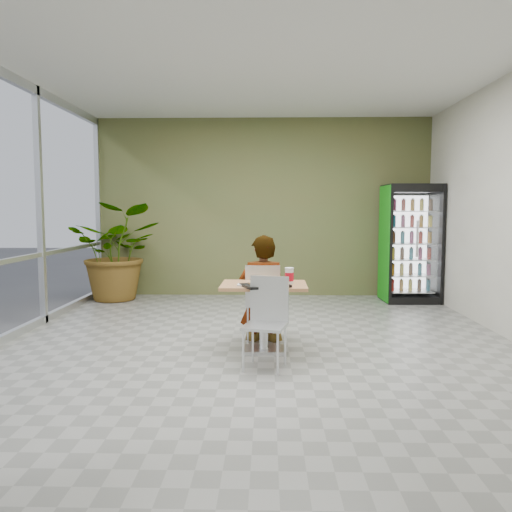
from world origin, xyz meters
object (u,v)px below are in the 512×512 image
object	(u,v)px
dining_table	(264,303)
beverage_fridge	(410,243)
chair_far	(263,296)
cafeteria_tray	(265,285)
seated_woman	(263,300)
soda_cup	(289,276)
chair_near	(267,314)
potted_plant	(118,252)

from	to	relation	value
dining_table	beverage_fridge	distance (m)	3.98
chair_far	beverage_fridge	xyz separation A→B (m)	(2.48, 2.67, 0.46)
dining_table	cafeteria_tray	size ratio (longest dim) A/B	2.03
seated_woman	soda_cup	world-z (taller)	seated_woman
chair_near	soda_cup	bearing A→B (deg)	79.43
dining_table	chair_far	bearing A→B (deg)	92.04
chair_far	soda_cup	world-z (taller)	soda_cup
soda_cup	cafeteria_tray	distance (m)	0.34
chair_near	seated_woman	distance (m)	1.00
beverage_fridge	chair_far	bearing A→B (deg)	-134.50
seated_woman	cafeteria_tray	bearing A→B (deg)	93.20
dining_table	potted_plant	world-z (taller)	potted_plant
chair_near	chair_far	bearing A→B (deg)	107.05
beverage_fridge	dining_table	bearing A→B (deg)	-130.08
dining_table	potted_plant	xyz separation A→B (m)	(-2.55, 3.14, 0.30)
dining_table	potted_plant	size ratio (longest dim) A/B	0.56
soda_cup	cafeteria_tray	xyz separation A→B (m)	(-0.26, -0.22, -0.07)
potted_plant	chair_near	bearing A→B (deg)	-54.77
soda_cup	seated_woman	bearing A→B (deg)	122.01
cafeteria_tray	beverage_fridge	xyz separation A→B (m)	(2.44, 3.30, 0.23)
seated_woman	potted_plant	bearing A→B (deg)	-45.97
dining_table	seated_woman	world-z (taller)	seated_woman
dining_table	seated_woman	xyz separation A→B (m)	(-0.01, 0.48, -0.05)
beverage_fridge	potted_plant	distance (m)	5.01
chair_far	potted_plant	size ratio (longest dim) A/B	0.55
soda_cup	potted_plant	size ratio (longest dim) A/B	0.11
dining_table	cafeteria_tray	world-z (taller)	cafeteria_tray
chair_near	potted_plant	bearing A→B (deg)	139.11
dining_table	chair_far	distance (m)	0.43
chair_far	cafeteria_tray	size ratio (longest dim) A/B	1.98
cafeteria_tray	potted_plant	size ratio (longest dim) A/B	0.27
beverage_fridge	chair_near	bearing A→B (deg)	-125.44
dining_table	soda_cup	bearing A→B (deg)	1.92
chair_far	soda_cup	distance (m)	0.60
beverage_fridge	cafeteria_tray	bearing A→B (deg)	-128.10
soda_cup	chair_near	bearing A→B (deg)	-114.44
soda_cup	cafeteria_tray	size ratio (longest dim) A/B	0.38
seated_woman	potted_plant	size ratio (longest dim) A/B	0.93
soda_cup	beverage_fridge	distance (m)	3.79
chair_far	cafeteria_tray	bearing A→B (deg)	93.47
soda_cup	beverage_fridge	world-z (taller)	beverage_fridge
chair_far	seated_woman	world-z (taller)	seated_woman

